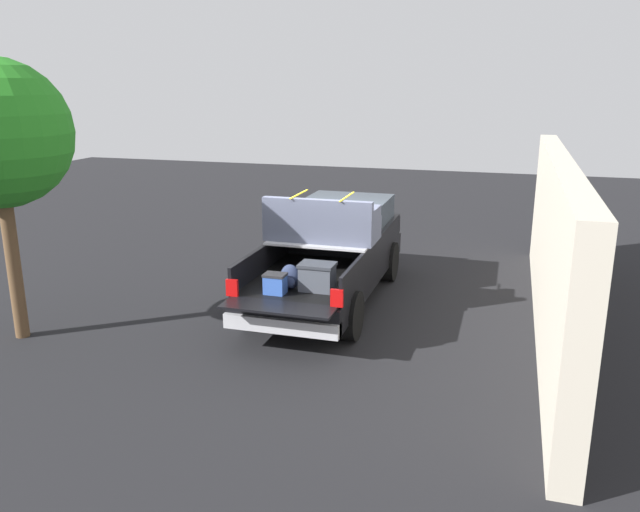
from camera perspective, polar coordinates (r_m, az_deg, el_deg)
ground_plane at (r=12.77m, az=0.78°, el=-4.07°), size 40.00×40.00×0.00m
pickup_truck at (r=12.81m, az=1.24°, el=0.54°), size 6.05×2.06×2.23m
building_facade at (r=11.66m, az=20.17°, el=0.78°), size 10.16×0.36×3.01m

